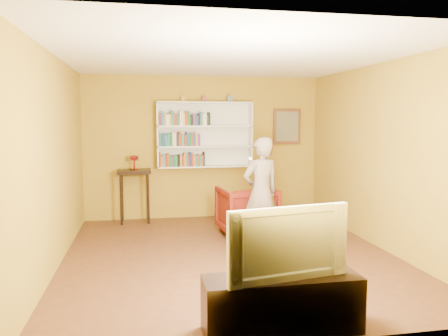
{
  "coord_description": "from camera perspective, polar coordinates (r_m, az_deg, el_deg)",
  "views": [
    {
      "loc": [
        -1.16,
        -5.8,
        1.87
      ],
      "look_at": [
        0.07,
        0.75,
        1.14
      ],
      "focal_mm": 35.0,
      "sensor_mm": 36.0,
      "label": 1
    }
  ],
  "objects": [
    {
      "name": "books_row_upper",
      "position": [
        8.14,
        -5.23,
        6.37
      ],
      "size": [
        0.95,
        0.19,
        0.27
      ],
      "color": "brown",
      "rests_on": "bookshelf"
    },
    {
      "name": "ornament_right",
      "position": [
        8.33,
        0.73,
        9.04
      ],
      "size": [
        0.09,
        0.09,
        0.12
      ],
      "primitive_type": "cube",
      "color": "slate",
      "rests_on": "bookshelf"
    },
    {
      "name": "television",
      "position": [
        3.89,
        7.69,
        -9.4
      ],
      "size": [
        1.13,
        0.34,
        0.65
      ],
      "primitive_type": "imported",
      "rotation": [
        0.0,
        0.0,
        0.18
      ],
      "color": "black",
      "rests_on": "tv_cabinet"
    },
    {
      "name": "ornament_left",
      "position": [
        8.2,
        -5.36,
        9.0
      ],
      "size": [
        0.08,
        0.08,
        0.1
      ],
      "primitive_type": "cube",
      "color": "olive",
      "rests_on": "bookshelf"
    },
    {
      "name": "game_remote",
      "position": [
        6.07,
        3.3,
        1.29
      ],
      "size": [
        0.04,
        0.15,
        0.04
      ],
      "primitive_type": "cube",
      "color": "white",
      "rests_on": "person"
    },
    {
      "name": "framed_painting",
      "position": [
        8.73,
        8.21,
        5.4
      ],
      "size": [
        0.55,
        0.05,
        0.7
      ],
      "color": "#5B321A",
      "rests_on": "room_shell"
    },
    {
      "name": "console_table",
      "position": [
        8.13,
        -11.6,
        -1.4
      ],
      "size": [
        0.59,
        0.45,
        0.97
      ],
      "color": "black",
      "rests_on": "ground"
    },
    {
      "name": "books_row_lower",
      "position": [
        8.17,
        -5.5,
        1.01
      ],
      "size": [
        0.84,
        0.19,
        0.27
      ],
      "color": "#9A3617",
      "rests_on": "bookshelf"
    },
    {
      "name": "books_row_middle",
      "position": [
        8.14,
        -5.83,
        3.71
      ],
      "size": [
        0.75,
        0.19,
        0.26
      ],
      "color": "#186E29",
      "rests_on": "bookshelf"
    },
    {
      "name": "room_shell",
      "position": [
        5.98,
        0.69,
        -1.96
      ],
      "size": [
        5.3,
        5.8,
        2.88
      ],
      "color": "#492817",
      "rests_on": "ground"
    },
    {
      "name": "tv_cabinet",
      "position": [
        4.08,
        7.57,
        -17.17
      ],
      "size": [
        1.4,
        0.42,
        0.5
      ],
      "primitive_type": "cube",
      "color": "black",
      "rests_on": "ground"
    },
    {
      "name": "person",
      "position": [
        6.46,
        4.87,
        -3.17
      ],
      "size": [
        0.68,
        0.54,
        1.63
      ],
      "primitive_type": "imported",
      "rotation": [
        0.0,
        0.0,
        3.43
      ],
      "color": "#6E5F50",
      "rests_on": "ground"
    },
    {
      "name": "ornament_centre",
      "position": [
        8.24,
        -2.64,
        9.0
      ],
      "size": [
        0.07,
        0.07,
        0.1
      ],
      "primitive_type": "cube",
      "color": "maroon",
      "rests_on": "bookshelf"
    },
    {
      "name": "bookshelf",
      "position": [
        8.3,
        -2.57,
        4.34
      ],
      "size": [
        1.8,
        0.29,
        1.23
      ],
      "color": "white",
      "rests_on": "room_shell"
    },
    {
      "name": "ruby_lustre",
      "position": [
        8.09,
        -11.66,
        1.11
      ],
      "size": [
        0.16,
        0.16,
        0.26
      ],
      "color": "maroon",
      "rests_on": "console_table"
    },
    {
      "name": "armchair",
      "position": [
        7.18,
        2.95,
        -5.59
      ],
      "size": [
        0.94,
        0.96,
        0.8
      ],
      "primitive_type": "imported",
      "rotation": [
        0.0,
        0.0,
        3.25
      ],
      "color": "#4B0805",
      "rests_on": "ground"
    }
  ]
}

